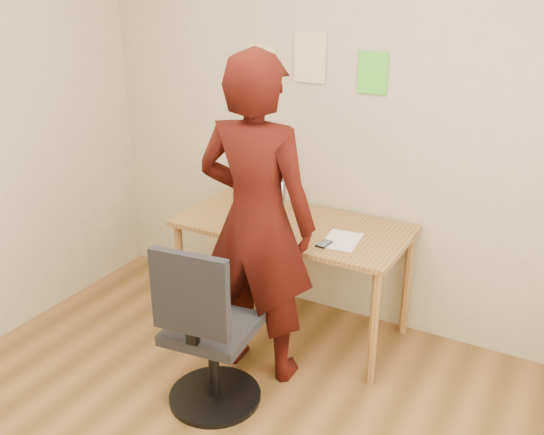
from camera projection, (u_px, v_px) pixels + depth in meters
The scene contains 10 objects.
room at pixel (168, 207), 2.26m from camera, with size 3.58×3.58×2.78m.
desk at pixel (293, 236), 3.72m from camera, with size 1.40×0.70×0.74m.
laptop at pixel (259, 209), 3.78m from camera, with size 0.37×0.35×0.22m.
paper_sheet at pixel (342, 240), 3.45m from camera, with size 0.19×0.27×0.00m, color white.
phone at pixel (324, 244), 3.40m from camera, with size 0.07×0.11×0.01m.
wall_note_left at pixel (262, 69), 3.84m from camera, with size 0.21×0.00×0.30m, color #EBD48C.
wall_note_mid at pixel (310, 58), 3.66m from camera, with size 0.21×0.00×0.30m, color #EBD48C.
wall_note_right at pixel (373, 73), 3.50m from camera, with size 0.18×0.00×0.24m, color #55DF32.
office_chair at pixel (207, 340), 3.10m from camera, with size 0.50×0.50×0.96m.
person at pixel (256, 222), 3.24m from camera, with size 0.67×0.44×1.83m, color #340B07.
Camera 1 is at (1.36, -1.65, 2.17)m, focal length 40.00 mm.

